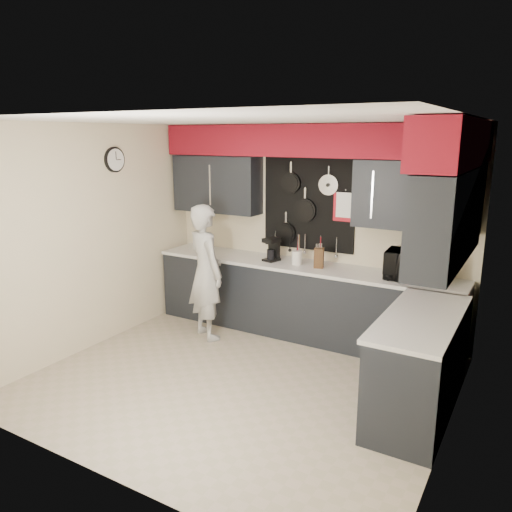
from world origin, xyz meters
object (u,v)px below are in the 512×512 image
Objects in this scene: utensil_crock at (297,258)px; person at (206,272)px; microwave at (413,266)px; coffee_maker at (272,249)px; knife_block at (319,258)px.

person reaches higher than utensil_crock.
microwave is 1.74m from coffee_maker.
knife_block is at bearing 178.86° from microwave.
utensil_crock is at bearing 161.29° from knife_block.
utensil_crock is (-1.39, -0.03, -0.07)m from microwave.
microwave is 1.39m from utensil_crock.
microwave is at bearing -13.11° from knife_block.
knife_block is 0.30m from utensil_crock.
microwave reaches higher than coffee_maker.
person reaches higher than coffee_maker.
knife_block is at bearing -126.76° from person.
microwave is 0.34× the size of person.
coffee_maker is 0.17× the size of person.
knife_block is 1.38m from person.
coffee_maker is (-0.35, 0.02, 0.07)m from utensil_crock.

